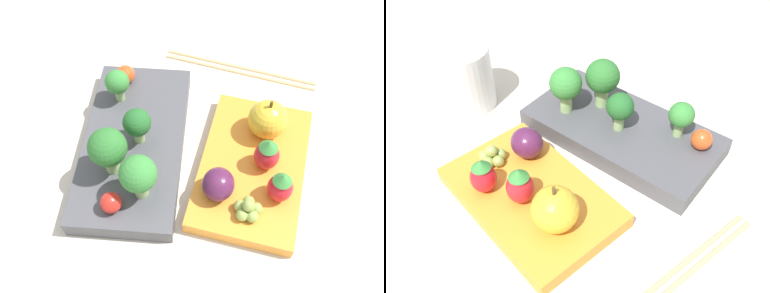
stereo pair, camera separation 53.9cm
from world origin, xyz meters
The scene contains 16 objects.
ground_plane centered at (0.00, 0.00, 0.00)m, with size 4.00×4.00×0.00m, color beige.
bento_box_savoury centered at (0.00, 0.07, 0.01)m, with size 0.24×0.13×0.02m.
bento_box_fruit centered at (-0.01, -0.07, 0.01)m, with size 0.20×0.13×0.02m.
broccoli_floret_0 centered at (0.00, 0.06, 0.05)m, with size 0.03×0.03×0.05m.
broccoli_floret_1 centered at (-0.07, 0.04, 0.06)m, with size 0.04×0.04×0.06m.
broccoli_floret_2 centered at (0.06, 0.10, 0.05)m, with size 0.03×0.03×0.05m.
broccoli_floret_3 centered at (-0.04, 0.08, 0.06)m, with size 0.04×0.04×0.06m.
cherry_tomato_0 centered at (0.09, 0.10, 0.04)m, with size 0.02×0.02×0.02m.
cherry_tomato_1 centered at (-0.09, 0.07, 0.04)m, with size 0.02×0.02×0.02m.
apple centered at (0.04, -0.08, 0.04)m, with size 0.05×0.05×0.05m.
strawberry_0 centered at (-0.04, -0.10, 0.04)m, with size 0.03×0.03×0.04m.
strawberry_1 centered at (-0.01, -0.08, 0.04)m, with size 0.03×0.03×0.04m.
plum centered at (-0.05, -0.04, 0.04)m, with size 0.04×0.03×0.03m.
grape_cluster centered at (-0.07, -0.07, 0.03)m, with size 0.03×0.03×0.02m.
drinking_cup centered at (-0.19, -0.01, 0.04)m, with size 0.07×0.07×0.08m.
chopsticks_pair centered at (0.15, -0.04, 0.00)m, with size 0.05×0.21×0.01m.
Camera 2 is at (0.22, -0.24, 0.36)m, focal length 40.00 mm.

